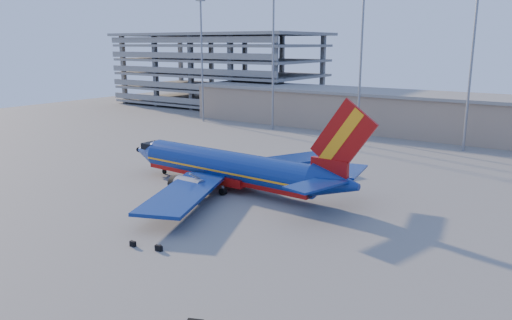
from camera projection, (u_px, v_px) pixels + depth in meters
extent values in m
plane|color=slate|center=(241.00, 202.00, 59.47)|extent=(220.00, 220.00, 0.00)
cube|color=gray|center=(452.00, 118.00, 99.57)|extent=(120.00, 15.00, 8.00)
cube|color=slate|center=(454.00, 97.00, 98.61)|extent=(122.00, 16.00, 0.60)
cube|color=slate|center=(220.00, 102.00, 152.80)|extent=(60.00, 30.00, 0.70)
cube|color=slate|center=(220.00, 88.00, 151.84)|extent=(60.00, 30.00, 0.70)
cube|color=slate|center=(220.00, 74.00, 150.88)|extent=(60.00, 30.00, 0.70)
cube|color=slate|center=(220.00, 60.00, 149.92)|extent=(60.00, 30.00, 0.70)
cube|color=slate|center=(219.00, 46.00, 148.96)|extent=(60.00, 30.00, 0.70)
cube|color=slate|center=(219.00, 35.00, 148.23)|extent=(62.00, 32.00, 0.80)
cube|color=slate|center=(245.00, 69.00, 161.06)|extent=(1.20, 1.20, 21.00)
cylinder|color=gray|center=(202.00, 63.00, 117.99)|extent=(0.44, 0.44, 28.00)
cube|color=gray|center=(200.00, 0.00, 114.72)|extent=(1.60, 1.60, 0.70)
cylinder|color=gray|center=(273.00, 65.00, 106.96)|extent=(0.44, 0.44, 28.00)
cylinder|color=gray|center=(361.00, 67.00, 95.93)|extent=(0.44, 0.44, 28.00)
cylinder|color=gray|center=(471.00, 70.00, 84.90)|extent=(0.44, 0.44, 28.00)
cylinder|color=navy|center=(227.00, 166.00, 64.83)|extent=(26.12, 5.00, 4.01)
cube|color=#A30E0D|center=(227.00, 174.00, 65.07)|extent=(26.09, 4.24, 1.41)
cube|color=#FC9D15|center=(227.00, 168.00, 64.89)|extent=(26.12, 5.04, 0.24)
cone|color=navy|center=(148.00, 151.00, 73.71)|extent=(4.70, 4.18, 4.01)
cube|color=black|center=(154.00, 146.00, 72.66)|extent=(2.70, 2.91, 0.87)
cone|color=navy|center=(336.00, 183.00, 55.55)|extent=(5.78, 4.22, 4.01)
cube|color=#A30E0D|center=(329.00, 169.00, 55.72)|extent=(4.57, 0.77, 2.38)
cube|color=#A30E0D|center=(343.00, 138.00, 53.97)|extent=(7.96, 0.65, 8.64)
cube|color=#FC9D15|center=(341.00, 137.00, 54.09)|extent=(5.30, 0.66, 6.78)
cube|color=navy|center=(348.00, 171.00, 58.54)|extent=(4.38, 7.38, 0.24)
cube|color=navy|center=(316.00, 185.00, 52.79)|extent=(4.85, 7.51, 0.24)
cube|color=navy|center=(279.00, 162.00, 71.55)|extent=(12.26, 17.45, 0.38)
cube|color=navy|center=(184.00, 193.00, 56.67)|extent=(11.26, 17.59, 0.38)
cube|color=#A30E0D|center=(230.00, 178.00, 64.85)|extent=(6.65, 4.47, 1.08)
cylinder|color=gray|center=(246.00, 169.00, 70.37)|extent=(3.98, 2.42, 2.27)
cylinder|color=gray|center=(190.00, 187.00, 61.57)|extent=(3.98, 2.42, 2.27)
cylinder|color=gray|center=(164.00, 170.00, 72.29)|extent=(0.27, 0.27, 1.19)
cylinder|color=black|center=(164.00, 172.00, 72.35)|extent=(0.70, 0.30, 0.69)
cylinder|color=black|center=(250.00, 182.00, 66.65)|extent=(0.93, 0.63, 0.91)
cylinder|color=black|center=(223.00, 191.00, 62.25)|extent=(0.93, 0.63, 0.91)
cube|color=black|center=(133.00, 244.00, 46.52)|extent=(0.62, 0.36, 0.51)
cube|color=black|center=(158.00, 248.00, 45.53)|extent=(0.64, 0.38, 0.54)
cube|color=black|center=(160.00, 248.00, 45.54)|extent=(0.63, 0.50, 0.50)
cube|color=black|center=(134.00, 244.00, 46.58)|extent=(0.63, 0.50, 0.35)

